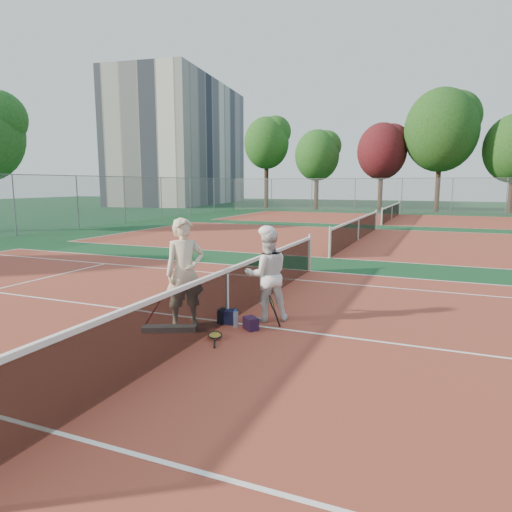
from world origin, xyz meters
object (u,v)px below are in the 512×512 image
Objects in this scene: sports_bag_purple at (251,323)px; net_main at (227,296)px; player_b at (267,275)px; racket_spare at (215,336)px; sports_bag_navy at (228,316)px; apartment_block at (182,144)px; player_a at (185,273)px; racket_black_held at (272,311)px; water_bottle at (236,320)px; racket_red at (156,315)px.

net_main is at bearing 158.77° from sports_bag_purple.
racket_spare is (-0.40, -1.34, -0.82)m from player_b.
racket_spare is at bearing -77.85° from sports_bag_navy.
apartment_block is 79.62× the size of sports_bag_purple.
player_a is at bearing -148.07° from sports_bag_navy.
water_bottle is (-0.57, -0.31, -0.14)m from racket_black_held.
apartment_block reaches higher than sports_bag_purple.
racket_red is at bearing 61.31° from racket_spare.
net_main is at bearing -12.69° from racket_black_held.
racket_red is 1.88× the size of sports_bag_purple.
apartment_block is 52.73m from sports_bag_navy.
racket_red is (-1.59, -1.30, -0.61)m from player_b.
racket_red is 0.87× the size of racket_spare.
net_main is at bearing 16.91° from racket_red.
player_a reaches higher than water_bottle.
player_a reaches higher than player_b.
sports_bag_purple is at bearing -17.88° from sports_bag_navy.
racket_red is (-0.36, -0.41, -0.72)m from player_a.
net_main is 0.90m from player_a.
net_main reaches higher than racket_black_held.
water_bottle is at bearing -36.91° from sports_bag_navy.
sports_bag_navy is 1.19× the size of sports_bag_purple.
water_bottle is at bearing -33.33° from racket_spare.
racket_spare is 0.87m from sports_bag_navy.
player_b is 2.89× the size of racket_spare.
racket_black_held is 1.75× the size of sports_bag_navy.
apartment_block reaches higher than racket_black_held.
sports_bag_purple is at bearing 3.52° from water_bottle.
sports_bag_navy is (1.00, 0.81, -0.13)m from racket_red.
water_bottle is (1.26, 0.62, -0.11)m from racket_red.
apartment_block reaches higher than player_b.
racket_red is at bearing -157.66° from sports_bag_purple.
racket_spare is 2.00× the size of water_bottle.
apartment_block is 52.54m from player_b.
player_b reaches higher than racket_black_held.
player_b reaches higher than sports_bag_navy.
player_b is at bearing 86.36° from sports_bag_purple.
racket_spare is (1.18, -0.04, -0.21)m from racket_red.
player_a reaches higher than racket_red.
racket_black_held is 1.19m from racket_spare.
net_main is at bearing -13.59° from racket_spare.
racket_spare is 0.77m from sports_bag_purple.
water_bottle is (0.07, 0.66, 0.10)m from racket_spare.
racket_red is at bearing -141.02° from sports_bag_navy.
net_main is 1.03m from racket_spare.
sports_bag_navy is (0.03, -0.05, -0.38)m from net_main.
sports_bag_navy reaches higher than racket_spare.
sports_bag_navy is 0.57m from sports_bag_purple.
apartment_block reaches higher than sports_bag_navy.
water_bottle is at bearing -40.04° from net_main.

